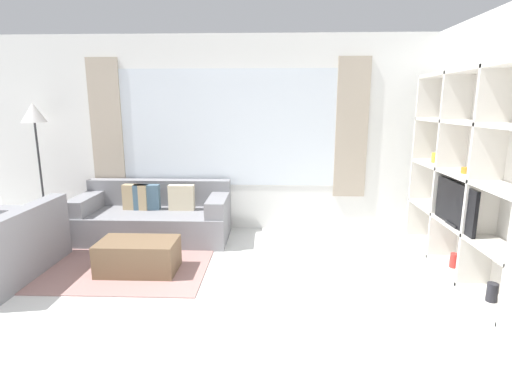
% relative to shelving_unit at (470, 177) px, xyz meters
% --- Properties ---
extents(ground_plane, '(16.00, 16.00, 0.00)m').
position_rel_shelving_unit_xyz_m(ground_plane, '(-2.66, -1.63, -1.04)').
color(ground_plane, silver).
extents(wall_back, '(6.79, 0.11, 2.70)m').
position_rel_shelving_unit_xyz_m(wall_back, '(-2.66, 1.49, 0.31)').
color(wall_back, white).
rests_on(wall_back, ground_plane).
extents(wall_right, '(0.07, 4.28, 2.70)m').
position_rel_shelving_unit_xyz_m(wall_right, '(0.17, -0.08, 0.31)').
color(wall_right, white).
rests_on(wall_right, ground_plane).
extents(area_rug, '(2.66, 1.62, 0.01)m').
position_rel_shelving_unit_xyz_m(area_rug, '(-4.08, 0.07, -1.04)').
color(area_rug, gray).
rests_on(area_rug, ground_plane).
extents(shelving_unit, '(0.34, 2.30, 2.13)m').
position_rel_shelving_unit_xyz_m(shelving_unit, '(0.00, 0.00, 0.00)').
color(shelving_unit, silver).
rests_on(shelving_unit, ground_plane).
extents(couch_main, '(2.00, 0.91, 0.74)m').
position_rel_shelving_unit_xyz_m(couch_main, '(-3.62, 0.99, -0.76)').
color(couch_main, gray).
rests_on(couch_main, ground_plane).
extents(ottoman, '(0.82, 0.49, 0.36)m').
position_rel_shelving_unit_xyz_m(ottoman, '(-3.47, -0.15, -0.86)').
color(ottoman, brown).
rests_on(ottoman, ground_plane).
extents(floor_lamp, '(0.32, 0.32, 1.80)m').
position_rel_shelving_unit_xyz_m(floor_lamp, '(-5.24, 1.18, 0.50)').
color(floor_lamp, black).
rests_on(floor_lamp, ground_plane).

